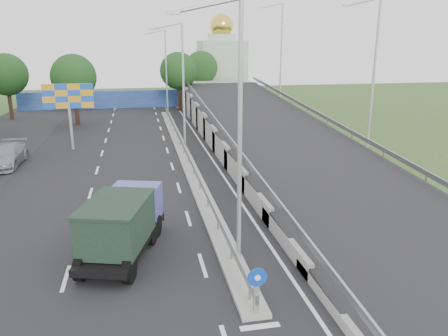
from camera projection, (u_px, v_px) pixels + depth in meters
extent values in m
cube|color=black|center=(148.00, 172.00, 30.56)|extent=(26.00, 90.00, 0.04)
cube|color=gray|center=(184.00, 155.00, 34.87)|extent=(1.00, 44.00, 0.20)
cube|color=gray|center=(330.00, 122.00, 36.54)|extent=(0.10, 50.00, 0.32)
cube|color=gray|center=(218.00, 126.00, 34.77)|extent=(0.10, 50.00, 0.32)
cube|color=gray|center=(184.00, 147.00, 34.69)|extent=(0.08, 44.00, 0.32)
cylinder|color=gray|center=(184.00, 150.00, 34.76)|extent=(0.09, 0.09, 0.60)
cylinder|color=black|center=(256.00, 297.00, 14.13)|extent=(0.20, 0.20, 1.20)
cylinder|color=#0C3FBF|center=(257.00, 277.00, 13.84)|extent=(0.64, 0.05, 0.64)
cylinder|color=white|center=(258.00, 278.00, 13.81)|extent=(0.20, 0.03, 0.20)
cylinder|color=#B2B5B7|center=(240.00, 139.00, 16.55)|extent=(0.18, 0.18, 10.00)
cylinder|color=#B2B5B7|center=(207.00, 5.00, 15.01)|extent=(2.57, 0.12, 0.66)
cube|color=#B2B5B7|center=(173.00, 13.00, 14.85)|extent=(0.50, 0.18, 0.12)
cylinder|color=#B2B5B7|center=(184.00, 88.00, 35.40)|extent=(0.18, 0.18, 10.00)
cylinder|color=#B2B5B7|center=(167.00, 26.00, 33.86)|extent=(2.57, 0.12, 0.66)
cube|color=#B2B5B7|center=(151.00, 29.00, 33.70)|extent=(0.50, 0.18, 0.12)
cylinder|color=#B2B5B7|center=(166.00, 72.00, 54.25)|extent=(0.18, 0.18, 10.00)
cylinder|color=#B2B5B7|center=(155.00, 32.00, 52.71)|extent=(2.57, 0.12, 0.66)
cube|color=#B2B5B7|center=(145.00, 34.00, 52.56)|extent=(0.50, 0.18, 0.12)
cube|color=navy|center=(133.00, 99.00, 60.21)|extent=(30.00, 0.50, 2.40)
cube|color=#B2CCAD|center=(222.00, 70.00, 69.45)|extent=(7.00, 7.00, 9.00)
cylinder|color=#B2CCAD|center=(222.00, 37.00, 68.07)|extent=(4.40, 4.40, 1.00)
sphere|color=gold|center=(222.00, 26.00, 67.60)|extent=(3.60, 3.60, 3.60)
cone|color=gold|center=(221.00, 12.00, 67.04)|extent=(0.30, 0.30, 1.20)
cylinder|color=#B2B5B7|center=(71.00, 126.00, 36.43)|extent=(0.24, 0.24, 4.00)
cube|color=orange|center=(68.00, 96.00, 35.74)|extent=(4.00, 0.20, 2.00)
cylinder|color=black|center=(76.00, 107.00, 47.55)|extent=(0.44, 0.44, 4.00)
sphere|color=#0E3617|center=(74.00, 77.00, 46.67)|extent=(4.80, 4.80, 4.80)
cylinder|color=black|center=(179.00, 96.00, 57.34)|extent=(0.44, 0.44, 4.00)
sphere|color=#0E3617|center=(178.00, 71.00, 56.45)|extent=(4.80, 4.80, 4.80)
cylinder|color=black|center=(10.00, 103.00, 50.77)|extent=(0.44, 0.44, 4.00)
sphere|color=#0E3617|center=(6.00, 75.00, 49.89)|extent=(4.80, 4.80, 4.80)
cylinder|color=black|center=(202.00, 90.00, 64.68)|extent=(0.44, 0.44, 4.00)
sphere|color=#0E3617|center=(201.00, 68.00, 63.80)|extent=(4.80, 4.80, 4.80)
cylinder|color=black|center=(117.00, 224.00, 20.46)|extent=(0.61, 1.08, 1.03)
cylinder|color=black|center=(156.00, 226.00, 20.28)|extent=(0.61, 1.08, 1.03)
cylinder|color=black|center=(111.00, 232.00, 19.65)|extent=(0.61, 1.08, 1.03)
cylinder|color=black|center=(151.00, 233.00, 19.48)|extent=(0.61, 1.08, 1.03)
cylinder|color=black|center=(81.00, 268.00, 16.52)|extent=(0.61, 1.08, 1.03)
cylinder|color=black|center=(129.00, 270.00, 16.35)|extent=(0.61, 1.08, 1.03)
cube|color=black|center=(123.00, 241.00, 18.45)|extent=(3.72, 6.17, 0.28)
cube|color=#373D86|center=(136.00, 202.00, 20.30)|extent=(2.49, 2.05, 1.59)
cube|color=black|center=(140.00, 188.00, 20.87)|extent=(1.72, 0.56, 0.65)
cube|color=black|center=(142.00, 215.00, 21.33)|extent=(2.10, 0.75, 0.47)
cube|color=black|center=(117.00, 223.00, 17.63)|extent=(3.17, 4.05, 1.68)
cube|color=black|center=(115.00, 203.00, 17.39)|extent=(3.28, 4.16, 0.11)
imported|color=gray|center=(6.00, 155.00, 31.84)|extent=(2.27, 5.46, 1.58)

